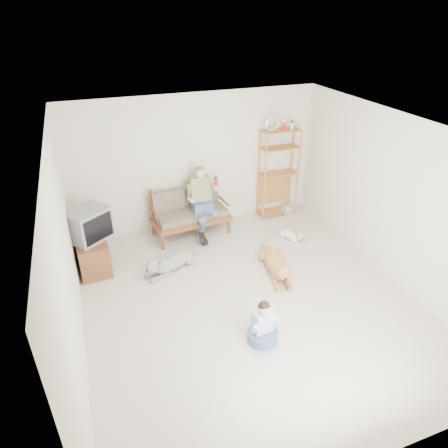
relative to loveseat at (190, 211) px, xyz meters
name	(u,v)px	position (x,y,z in m)	size (l,w,h in m)	color
floor	(250,301)	(0.28, -2.39, -0.49)	(5.50, 5.50, 0.00)	beige
ceiling	(256,133)	(0.28, -2.39, 2.21)	(5.50, 5.50, 0.00)	white
wall_back	(196,162)	(0.28, 0.36, 0.86)	(5.00, 5.00, 0.00)	beige
wall_front	(383,375)	(0.28, -5.14, 0.86)	(5.00, 5.00, 0.00)	beige
wall_left	(66,261)	(-2.22, -2.39, 0.86)	(5.50, 5.50, 0.00)	beige
wall_right	(395,200)	(2.78, -2.39, 0.86)	(5.50, 5.50, 0.00)	beige
loveseat	(190,211)	(0.00, 0.00, 0.00)	(1.56, 0.85, 0.95)	brown
man	(203,207)	(0.20, -0.22, 0.16)	(0.53, 0.76, 1.23)	#485E85
etagere	(278,173)	(2.02, 0.16, 0.48)	(0.84, 0.37, 2.19)	#B9753A
book_stack	(287,209)	(2.28, 0.10, -0.41)	(0.23, 0.17, 0.15)	silver
tv_stand	(92,253)	(-1.95, -0.61, -0.19)	(0.56, 0.93, 0.60)	brown
crt_tv	(88,224)	(-1.92, -0.61, 0.39)	(0.84, 0.81, 0.54)	slate
wall_outlet	(139,220)	(-0.97, 0.34, -0.19)	(0.12, 0.02, 0.08)	silver
golden_retriever	(277,265)	(1.00, -1.88, -0.31)	(0.55, 1.40, 0.43)	#BB8541
shaggy_dog	(169,263)	(-0.72, -1.15, -0.34)	(1.13, 0.63, 0.36)	silver
terrier	(293,235)	(1.81, -1.00, -0.38)	(0.35, 0.63, 0.25)	white
child	(263,327)	(0.11, -3.22, -0.24)	(0.43, 0.43, 0.67)	#485E85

